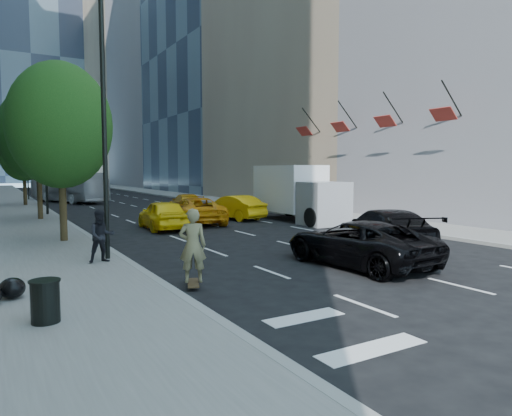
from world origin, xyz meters
TOP-DOWN VIEW (x-y plane):
  - ground at (0.00, 0.00)m, footprint 160.00×160.00m
  - sidewalk_left at (-9.00, 30.00)m, footprint 6.00×120.00m
  - sidewalk_right at (10.00, 30.00)m, footprint 4.00×120.00m
  - tower_right_mid at (22.00, 74.00)m, footprint 20.00×24.00m
  - tower_right_far at (22.00, 98.00)m, footprint 20.00×24.00m
  - tower_distant at (0.00, 120.00)m, footprint 40.00×20.00m
  - lamp_near at (-6.32, 4.00)m, footprint 2.13×0.22m
  - lamp_far at (-6.32, 22.00)m, footprint 2.13×0.22m
  - tree_near at (-7.20, 9.00)m, footprint 4.20×4.20m
  - tree_mid at (-7.20, 19.00)m, footprint 4.50×4.50m
  - tree_far at (-7.20, 32.00)m, footprint 3.90×3.90m
  - traffic_signal at (-6.40, 40.00)m, footprint 2.48×0.53m
  - facade_flags at (10.64, 10.00)m, footprint 1.85×13.30m
  - skateboarder at (-5.27, -0.47)m, footprint 0.85×0.70m
  - black_sedan_lincoln at (0.50, -0.62)m, footprint 2.77×5.50m
  - black_sedan_mercedes at (3.38, 1.00)m, footprint 4.31×6.07m
  - taxi_a at (-2.00, 11.50)m, footprint 2.17×4.71m
  - taxi_b at (3.52, 14.00)m, footprint 2.63×4.88m
  - taxi_c at (0.50, 13.00)m, footprint 3.38×5.87m
  - taxi_d at (2.89, 20.50)m, footprint 2.61×4.89m
  - city_bus at (-3.20, 35.82)m, footprint 5.97×10.97m
  - box_truck at (6.61, 11.32)m, footprint 2.83×7.23m
  - pedestrian_a at (-6.80, 3.43)m, footprint 0.85×0.67m
  - trash_can at (-9.01, -2.04)m, footprint 0.54×0.54m
  - garbage_bags at (-9.68, 0.04)m, footprint 0.98×0.95m

SIDE VIEW (x-z plane):
  - ground at x=0.00m, z-range 0.00..0.00m
  - sidewalk_left at x=-9.00m, z-range 0.00..0.15m
  - sidewalk_right at x=10.00m, z-range 0.00..0.15m
  - garbage_bags at x=-9.68m, z-range 0.14..0.62m
  - trash_can at x=-9.01m, z-range 0.15..0.96m
  - taxi_d at x=2.89m, z-range 0.00..1.35m
  - black_sedan_lincoln at x=0.50m, z-range 0.00..1.49m
  - taxi_b at x=3.52m, z-range 0.00..1.53m
  - taxi_c at x=0.50m, z-range 0.00..1.54m
  - taxi_a at x=-2.00m, z-range 0.00..1.56m
  - black_sedan_mercedes at x=3.38m, z-range 0.00..1.63m
  - skateboarder at x=-5.27m, z-range 0.00..1.98m
  - pedestrian_a at x=-6.80m, z-range 0.15..1.86m
  - city_bus at x=-3.20m, z-range 0.00..2.99m
  - box_truck at x=6.61m, z-range 0.03..3.44m
  - traffic_signal at x=-6.40m, z-range 1.63..6.83m
  - tree_far at x=-7.20m, z-range 1.16..8.09m
  - tree_near at x=-7.20m, z-range 1.24..8.70m
  - tree_mid at x=-7.20m, z-range 1.32..9.31m
  - lamp_near at x=-6.32m, z-range 0.81..10.81m
  - lamp_far at x=-6.32m, z-range 0.81..10.81m
  - facade_flags at x=10.64m, z-range 5.16..7.21m
  - tower_right_far at x=22.00m, z-range 0.00..50.00m
  - tower_right_mid at x=22.00m, z-range 0.00..65.00m
  - tower_distant at x=0.00m, z-range 0.00..90.00m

